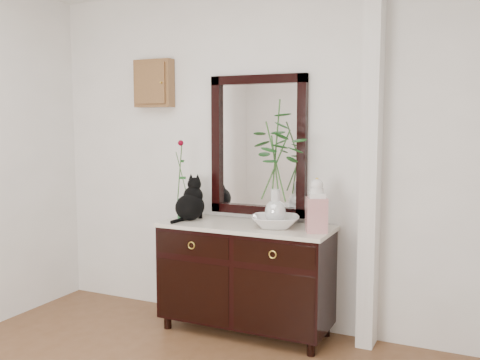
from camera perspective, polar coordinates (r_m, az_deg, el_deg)
The scene contains 10 objects.
wall_back at distance 4.28m, azimuth 0.77°, elevation 2.52°, with size 3.60×0.04×2.70m, color white.
pilaster at distance 3.90m, azimuth 13.80°, elevation 1.97°, with size 0.12×0.20×2.70m, color white.
sideboard at distance 4.17m, azimuth 0.59°, elevation -9.84°, with size 1.33×0.52×0.82m.
wall_mirror at distance 4.22m, azimuth 1.93°, elevation 3.69°, with size 0.80×0.06×1.10m.
key_cabinet at distance 4.66m, azimuth -9.16°, elevation 10.13°, with size 0.35×0.10×0.40m, color brown.
cat at distance 4.27m, azimuth -5.37°, elevation -1.96°, with size 0.24×0.30×0.34m, color black, non-canonical shape.
lotus_bowl at distance 3.96m, azimuth 3.77°, elevation -4.45°, with size 0.36×0.36×0.09m, color silver.
vase_branches at distance 3.91m, azimuth 3.82°, elevation 1.93°, with size 0.44×0.44×0.93m, color silver, non-canonical shape.
bud_vase_rose at distance 4.28m, azimuth -6.42°, elevation 0.10°, with size 0.08×0.08×0.64m, color #2D6D3D, non-canonical shape.
ginger_jar at distance 3.81m, azimuth 8.17°, elevation -2.63°, with size 0.15×0.15×0.39m, color silver, non-canonical shape.
Camera 1 is at (1.75, -1.92, 1.63)m, focal length 40.00 mm.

